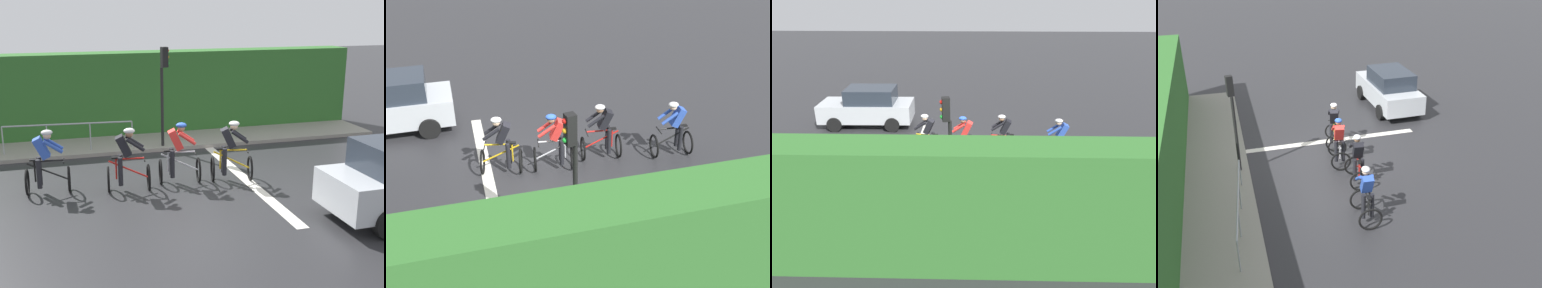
# 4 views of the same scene
# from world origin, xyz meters

# --- Properties ---
(ground_plane) EXTENTS (80.00, 80.00, 0.00)m
(ground_plane) POSITION_xyz_m (0.00, 0.00, 0.00)
(ground_plane) COLOR #28282B
(sidewalk_kerb) EXTENTS (2.80, 18.91, 0.12)m
(sidewalk_kerb) POSITION_xyz_m (4.44, 2.00, 0.06)
(sidewalk_kerb) COLOR gray
(sidewalk_kerb) RESTS_ON ground
(stone_wall_low) EXTENTS (0.44, 18.91, 0.48)m
(stone_wall_low) POSITION_xyz_m (5.34, 2.00, 0.24)
(stone_wall_low) COLOR gray
(stone_wall_low) RESTS_ON ground
(hedge_wall) EXTENTS (1.10, 18.91, 3.01)m
(hedge_wall) POSITION_xyz_m (5.64, 2.00, 1.50)
(hedge_wall) COLOR #2D6628
(hedge_wall) RESTS_ON ground
(road_marking_stop_line) EXTENTS (7.00, 0.30, 0.01)m
(road_marking_stop_line) POSITION_xyz_m (0.00, -1.13, 0.00)
(road_marking_stop_line) COLOR silver
(road_marking_stop_line) RESTS_ON ground
(cyclist_lead) EXTENTS (0.74, 1.12, 1.66)m
(cyclist_lead) POSITION_xyz_m (0.16, 4.11, 0.80)
(cyclist_lead) COLOR black
(cyclist_lead) RESTS_ON ground
(cyclist_second) EXTENTS (0.79, 1.15, 1.66)m
(cyclist_second) POSITION_xyz_m (-0.21, 2.13, 0.80)
(cyclist_second) COLOR black
(cyclist_second) RESTS_ON ground
(cyclist_mid) EXTENTS (0.82, 1.16, 1.66)m
(cyclist_mid) POSITION_xyz_m (0.01, 0.73, 0.80)
(cyclist_mid) COLOR black
(cyclist_mid) RESTS_ON ground
(cyclist_fourth) EXTENTS (0.89, 1.20, 1.66)m
(cyclist_fourth) POSITION_xyz_m (-0.20, -0.67, 0.80)
(cyclist_fourth) COLOR black
(cyclist_fourth) RESTS_ON ground
(traffic_light_near_crossing) EXTENTS (0.23, 0.31, 3.34)m
(traffic_light_near_crossing) POSITION_xyz_m (3.34, 0.33, 2.22)
(traffic_light_near_crossing) COLOR black
(traffic_light_near_crossing) RESTS_ON ground
(pedestrian_railing_kerbside) EXTENTS (0.40, 4.02, 1.03)m
(pedestrian_railing_kerbside) POSITION_xyz_m (3.54, 3.39, 0.80)
(pedestrian_railing_kerbside) COLOR #999EA3
(pedestrian_railing_kerbside) RESTS_ON ground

